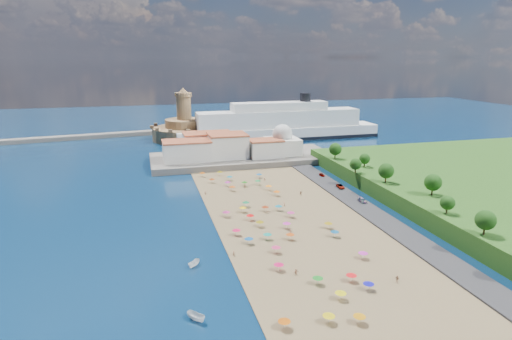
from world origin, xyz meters
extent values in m
plane|color=#071938|center=(0.00, 0.00, 0.00)|extent=(700.00, 700.00, 0.00)
cube|color=#59544C|center=(10.00, 73.00, 1.50)|extent=(90.00, 36.00, 3.00)
cube|color=#59544C|center=(-12.00, 108.00, 1.20)|extent=(18.00, 70.00, 2.40)
cube|color=#59544C|center=(-110.00, 153.00, 1.30)|extent=(199.03, 34.77, 2.60)
cube|color=silver|center=(-18.00, 69.00, 7.50)|extent=(22.00, 14.00, 9.00)
cube|color=silver|center=(2.00, 71.00, 8.50)|extent=(18.00, 16.00, 11.00)
cube|color=silver|center=(20.00, 67.00, 7.00)|extent=(16.00, 12.00, 8.00)
cube|color=silver|center=(-6.00, 83.00, 8.00)|extent=(24.00, 14.00, 10.00)
cube|color=silver|center=(30.00, 71.00, 7.00)|extent=(16.00, 16.00, 8.00)
sphere|color=silver|center=(30.00, 71.00, 13.00)|extent=(10.00, 10.00, 10.00)
cylinder|color=silver|center=(30.00, 71.00, 16.80)|extent=(1.20, 1.20, 1.60)
cylinder|color=#9B734D|center=(-12.00, 138.00, 4.00)|extent=(40.00, 40.00, 8.00)
cylinder|color=#9B734D|center=(-12.00, 138.00, 10.50)|extent=(24.00, 24.00, 5.00)
cylinder|color=#9B734D|center=(-12.00, 138.00, 20.00)|extent=(9.00, 9.00, 14.00)
cylinder|color=#9B734D|center=(-12.00, 138.00, 28.20)|extent=(10.40, 10.40, 2.40)
cone|color=#9B734D|center=(-12.00, 138.00, 30.90)|extent=(6.00, 6.00, 3.00)
cube|color=black|center=(45.97, 125.28, 1.05)|extent=(130.99, 21.75, 2.10)
cube|color=white|center=(45.97, 125.28, 3.89)|extent=(129.99, 21.34, 7.78)
cube|color=white|center=(45.97, 125.28, 12.97)|extent=(104.00, 17.42, 10.37)
cube|color=white|center=(45.97, 125.28, 20.75)|extent=(60.72, 13.18, 5.19)
cylinder|color=black|center=(63.25, 125.59, 25.93)|extent=(6.92, 6.92, 5.19)
cylinder|color=gray|center=(0.39, -0.31, 1.25)|extent=(0.07, 0.07, 2.00)
cone|color=maroon|center=(0.39, -0.31, 2.15)|extent=(2.50, 2.50, 0.60)
cylinder|color=gray|center=(-13.16, -17.17, 1.25)|extent=(0.07, 0.07, 2.00)
cone|color=#D21049|center=(-13.16, -17.17, 2.15)|extent=(2.50, 2.50, 0.60)
cylinder|color=gray|center=(6.69, -49.78, 1.25)|extent=(0.07, 0.07, 2.00)
cone|color=red|center=(6.69, -49.78, 2.15)|extent=(2.50, 2.50, 0.60)
cylinder|color=gray|center=(9.25, 14.79, 1.25)|extent=(0.07, 0.07, 2.00)
cone|color=#DB5C09|center=(9.25, 14.79, 2.15)|extent=(2.50, 2.50, 0.60)
cylinder|color=gray|center=(13.87, -25.56, 1.25)|extent=(0.07, 0.07, 2.00)
cone|color=#0D507F|center=(13.87, -25.56, 2.15)|extent=(2.50, 2.50, 0.60)
cylinder|color=gray|center=(-4.99, -63.11, 1.25)|extent=(0.07, 0.07, 2.00)
cone|color=#D2B80B|center=(-4.99, -63.11, 2.15)|extent=(2.50, 2.50, 0.60)
cylinder|color=gray|center=(-13.15, -1.76, 1.25)|extent=(0.07, 0.07, 2.00)
cone|color=#B12671|center=(-13.15, -1.76, 2.15)|extent=(2.50, 2.50, 0.60)
cylinder|color=gray|center=(2.62, -15.92, 1.25)|extent=(0.07, 0.07, 2.00)
cone|color=#C129A4|center=(2.62, -15.92, 2.15)|extent=(2.50, 2.50, 0.60)
cylinder|color=gray|center=(0.90, -56.14, 1.25)|extent=(0.07, 0.07, 2.00)
cone|color=#D2C70B|center=(0.90, -56.14, 2.15)|extent=(2.50, 2.50, 0.60)
cylinder|color=gray|center=(8.42, 22.45, 1.25)|extent=(0.07, 0.07, 2.00)
cone|color=orange|center=(8.42, 22.45, 2.15)|extent=(2.50, 2.50, 0.60)
cylinder|color=gray|center=(-5.58, -31.11, 1.25)|extent=(0.07, 0.07, 2.00)
cone|color=#CD2B63|center=(-5.58, -31.11, 2.15)|extent=(2.50, 2.50, 0.60)
cylinder|color=gray|center=(-3.60, 39.46, 1.25)|extent=(0.07, 0.07, 2.00)
cone|color=#0D637F|center=(-3.60, 39.46, 2.15)|extent=(2.50, 2.50, 0.60)
cylinder|color=gray|center=(-11.14, -23.89, 1.25)|extent=(0.07, 0.07, 2.00)
cone|color=#0B4B8F|center=(-11.14, -23.89, 2.15)|extent=(2.50, 2.50, 0.60)
cylinder|color=gray|center=(14.78, -19.12, 1.25)|extent=(0.07, 0.07, 2.00)
cone|color=#9C7F0E|center=(14.78, -19.12, 2.15)|extent=(2.50, 2.50, 0.60)
cylinder|color=gray|center=(-1.30, -49.00, 1.25)|extent=(0.07, 0.07, 2.00)
cone|color=#157B1D|center=(-1.30, -49.00, 2.15)|extent=(2.50, 2.50, 0.60)
cylinder|color=gray|center=(4.97, -0.64, 1.25)|extent=(0.07, 0.07, 2.00)
cone|color=#0E6F89|center=(4.97, -0.64, 2.15)|extent=(2.50, 2.50, 0.60)
cylinder|color=gray|center=(-5.99, 31.69, 1.25)|extent=(0.07, 0.07, 2.00)
cone|color=#AB248C|center=(-5.99, 31.69, 2.15)|extent=(2.50, 2.50, 0.60)
cylinder|color=gray|center=(-5.36, -22.37, 1.25)|extent=(0.07, 0.07, 2.00)
cone|color=#0F8B78|center=(-5.36, -22.37, 2.15)|extent=(2.50, 2.50, 0.60)
cylinder|color=gray|center=(14.95, -40.12, 1.25)|extent=(0.07, 0.07, 2.00)
cone|color=#C62AB0|center=(14.95, -40.12, 2.15)|extent=(2.50, 2.50, 0.60)
cylinder|color=gray|center=(-4.73, 5.92, 1.25)|extent=(0.07, 0.07, 2.00)
cone|color=#136D3D|center=(-4.73, 5.92, 2.15)|extent=(2.50, 2.50, 0.60)
cylinder|color=gray|center=(-6.98, 1.02, 1.25)|extent=(0.07, 0.07, 2.00)
cone|color=gold|center=(-6.98, 1.02, 2.15)|extent=(2.50, 2.50, 0.60)
cylinder|color=gray|center=(6.93, -7.57, 1.25)|extent=(0.07, 0.07, 2.00)
cone|color=#BA287A|center=(6.93, -7.57, 2.15)|extent=(2.50, 2.50, 0.60)
cylinder|color=gray|center=(0.83, -24.13, 1.25)|extent=(0.07, 0.07, 2.00)
cone|color=#B0420E|center=(0.83, -24.13, 2.15)|extent=(2.50, 2.50, 0.60)
cylinder|color=gray|center=(6.28, 30.58, 1.25)|extent=(0.07, 0.07, 2.00)
cone|color=#147231|center=(6.28, 30.58, 2.15)|extent=(2.50, 2.50, 0.60)
cylinder|color=gray|center=(-13.76, 48.32, 1.25)|extent=(0.07, 0.07, 2.00)
cone|color=#C65508|center=(-13.76, 48.32, 2.15)|extent=(2.50, 2.50, 0.60)
cylinder|color=gray|center=(0.48, 29.83, 1.25)|extent=(0.07, 0.07, 2.00)
cone|color=#1A6612|center=(0.48, 29.83, 2.15)|extent=(2.50, 2.50, 0.60)
cylinder|color=gray|center=(-7.86, -40.50, 1.25)|extent=(0.07, 0.07, 2.00)
cone|color=#CC1051|center=(-7.86, -40.50, 2.15)|extent=(2.50, 2.50, 0.60)
cylinder|color=gray|center=(-6.18, 48.14, 1.25)|extent=(0.07, 0.07, 2.00)
cone|color=#9A860E|center=(-6.18, 48.14, 2.15)|extent=(2.50, 2.50, 0.60)
cylinder|color=gray|center=(-5.47, 25.00, 1.25)|extent=(0.07, 0.07, 2.00)
cone|color=#C64F0F|center=(-5.47, 25.00, 2.15)|extent=(2.50, 2.50, 0.60)
cylinder|color=gray|center=(-6.38, -6.69, 1.25)|extent=(0.07, 0.07, 2.00)
cone|color=red|center=(-6.38, -6.69, 2.15)|extent=(2.50, 2.50, 0.60)
cylinder|color=gray|center=(0.67, -64.81, 1.25)|extent=(0.07, 0.07, 2.00)
cone|color=#CB8009|center=(0.67, -64.81, 2.15)|extent=(2.50, 2.50, 0.60)
cylinder|color=gray|center=(-13.88, -62.55, 1.25)|extent=(0.07, 0.07, 2.00)
cone|color=#C45308|center=(-13.88, -62.55, 2.15)|extent=(2.50, 2.50, 0.60)
cylinder|color=gray|center=(-4.89, -12.76, 1.25)|extent=(0.07, 0.07, 2.00)
cone|color=#82700B|center=(-4.89, -12.76, 2.15)|extent=(2.50, 2.50, 0.60)
cylinder|color=gray|center=(-11.38, 37.49, 1.25)|extent=(0.07, 0.07, 2.00)
cone|color=#87350C|center=(-11.38, 37.49, 2.15)|extent=(2.50, 2.50, 0.60)
cylinder|color=gray|center=(8.57, -54.22, 1.25)|extent=(0.07, 0.07, 2.00)
cone|color=#0F0CA5|center=(8.57, -54.22, 2.15)|extent=(2.50, 2.50, 0.60)
cylinder|color=gray|center=(9.40, 39.92, 1.25)|extent=(0.07, 0.07, 2.00)
cone|color=#0B5097|center=(9.40, 39.92, 2.15)|extent=(2.50, 2.50, 0.60)
imported|color=tan|center=(16.60, -52.93, 1.19)|extent=(0.88, 1.19, 1.87)
imported|color=tan|center=(8.22, 2.94, 1.19)|extent=(0.79, 0.82, 1.89)
imported|color=tan|center=(-16.42, 21.91, 1.13)|extent=(1.14, 0.66, 1.76)
imported|color=tan|center=(10.33, 34.76, 1.04)|extent=(1.14, 1.12, 1.57)
imported|color=tan|center=(-4.57, -43.65, 1.10)|extent=(1.60, 0.57, 1.70)
imported|color=tan|center=(2.02, -20.98, 1.17)|extent=(1.06, 1.04, 1.85)
imported|color=tan|center=(-0.11, 26.81, 1.14)|extent=(0.69, 0.88, 1.77)
imported|color=tan|center=(-16.75, -30.07, 1.10)|extent=(0.72, 0.60, 1.69)
imported|color=tan|center=(18.22, 13.20, 1.07)|extent=(1.60, 0.94, 1.64)
imported|color=white|center=(-29.70, -55.40, 0.88)|extent=(4.21, 4.64, 1.77)
imported|color=white|center=(-27.36, -32.75, 0.80)|extent=(3.97, 4.12, 1.61)
imported|color=gray|center=(36.00, 34.48, 1.30)|extent=(1.43, 3.53, 1.20)
imported|color=gray|center=(36.00, 16.51, 1.37)|extent=(2.75, 5.06, 1.35)
imported|color=gray|center=(36.00, -0.93, 1.38)|extent=(2.15, 4.81, 1.37)
cylinder|color=#382314|center=(45.80, -46.08, 7.45)|extent=(0.50, 0.50, 2.89)
sphere|color=#14380F|center=(45.80, -46.08, 10.05)|extent=(5.20, 5.20, 5.20)
cylinder|color=#382314|center=(47.00, -30.31, 7.17)|extent=(0.50, 0.50, 2.34)
sphere|color=#14380F|center=(47.00, -30.31, 9.28)|extent=(4.22, 4.22, 4.22)
cylinder|color=#382314|center=(53.98, -14.27, 7.57)|extent=(0.50, 0.50, 3.15)
sphere|color=#14380F|center=(53.98, -14.27, 10.41)|extent=(5.67, 5.67, 5.67)
cylinder|color=#382314|center=(47.12, 2.92, 7.57)|extent=(0.50, 0.50, 3.15)
sphere|color=#14380F|center=(47.12, 2.92, 10.41)|extent=(5.67, 5.67, 5.67)
cylinder|color=#382314|center=(42.80, 17.91, 7.29)|extent=(0.50, 0.50, 2.58)
sphere|color=#14380F|center=(42.80, 17.91, 9.61)|extent=(4.64, 4.64, 4.64)
cylinder|color=#382314|center=(51.03, 25.70, 7.25)|extent=(0.50, 0.50, 2.49)
sphere|color=#14380F|center=(51.03, 25.70, 9.49)|extent=(4.49, 4.49, 4.49)
cylinder|color=#382314|center=(45.78, 42.87, 7.57)|extent=(0.50, 0.50, 3.14)
sphere|color=#14380F|center=(45.78, 42.87, 10.39)|extent=(5.65, 5.65, 5.65)
camera|label=1|loc=(-37.43, -129.72, 50.28)|focal=30.00mm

